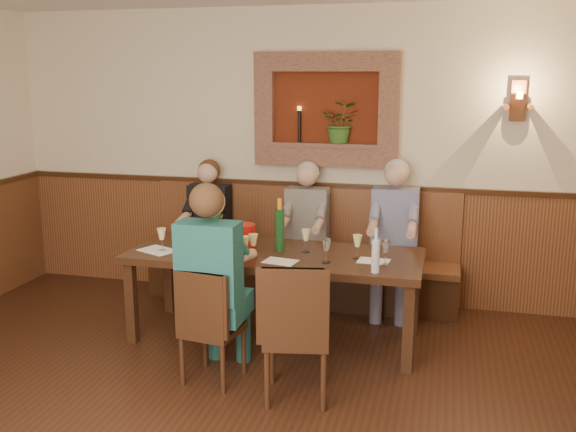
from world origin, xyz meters
name	(u,v)px	position (x,y,z in m)	size (l,w,h in m)	color
room_shell	(178,133)	(0.00, 0.00, 1.89)	(6.04, 6.04, 2.82)	beige
wainscoting	(187,370)	(0.00, 0.00, 0.59)	(6.02, 6.02, 1.15)	#512D17
wall_niche	(330,115)	(0.24, 2.94, 1.81)	(1.36, 0.30, 1.06)	#5B1E0D
wall_sconce	(518,102)	(1.90, 2.93, 1.94)	(0.25, 0.20, 0.35)	#512D17
dining_table	(275,261)	(0.00, 1.85, 0.68)	(2.40, 0.90, 0.75)	black
bench	(300,268)	(0.00, 2.79, 0.33)	(3.00, 0.45, 1.11)	#381E0F
chair_near_left	(212,348)	(-0.24, 1.00, 0.25)	(0.43, 0.43, 0.86)	black
chair_near_right	(297,359)	(0.41, 0.90, 0.29)	(0.51, 0.51, 0.98)	black
person_bench_left	(207,242)	(-0.92, 2.69, 0.56)	(0.40, 0.48, 1.37)	black
person_bench_mid	(305,248)	(0.07, 2.69, 0.57)	(0.40, 0.49, 1.38)	#5E5756
person_bench_right	(393,251)	(0.89, 2.69, 0.59)	(0.42, 0.52, 1.43)	navy
person_chair_front	(215,298)	(-0.24, 1.07, 0.61)	(0.44, 0.54, 1.46)	navy
spittoon_bucket	(244,238)	(-0.26, 1.83, 0.86)	(0.20, 0.20, 0.23)	red
wine_bottle_green_a	(280,229)	(0.03, 1.91, 0.93)	(0.10, 0.10, 0.44)	#19471E
wine_bottle_green_b	(216,224)	(-0.55, 1.98, 0.93)	(0.11, 0.11, 0.43)	#19471E
water_bottle	(376,255)	(0.86, 1.51, 0.88)	(0.06, 0.06, 0.34)	silver
tasting_sheet_a	(158,250)	(-0.96, 1.67, 0.75)	(0.30, 0.22, 0.00)	white
tasting_sheet_b	(280,261)	(0.11, 1.61, 0.75)	(0.25, 0.18, 0.00)	white
tasting_sheet_c	(374,261)	(0.82, 1.79, 0.75)	(0.24, 0.17, 0.00)	white
tasting_sheet_d	(222,257)	(-0.37, 1.60, 0.75)	(0.26, 0.19, 0.00)	white
wine_glass_0	(187,233)	(-0.80, 1.94, 0.85)	(0.08, 0.08, 0.19)	white
wine_glass_1	(253,246)	(-0.13, 1.67, 0.85)	(0.08, 0.08, 0.19)	#F0EC8F
wine_glass_2	(210,243)	(-0.49, 1.65, 0.85)	(0.08, 0.08, 0.19)	#F0EC8F
wine_glass_3	(306,241)	(0.25, 1.92, 0.85)	(0.08, 0.08, 0.19)	#F0EC8F
wine_glass_4	(357,247)	(0.68, 1.84, 0.85)	(0.08, 0.08, 0.19)	#F0EC8F
wine_glass_5	(245,248)	(-0.17, 1.58, 0.85)	(0.08, 0.08, 0.19)	#F0EC8F
wine_glass_6	(245,235)	(-0.29, 1.97, 0.85)	(0.08, 0.08, 0.19)	white
wine_glass_7	(326,251)	(0.47, 1.66, 0.85)	(0.08, 0.08, 0.19)	white
wine_glass_8	(385,253)	(0.91, 1.72, 0.85)	(0.08, 0.08, 0.19)	white
wine_glass_9	(162,240)	(-0.91, 1.67, 0.85)	(0.08, 0.08, 0.19)	#F0EC8F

